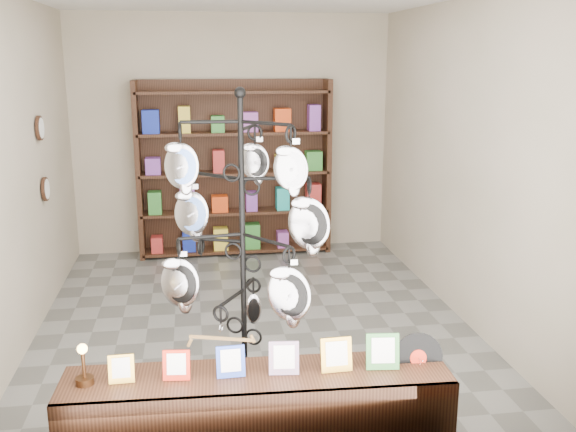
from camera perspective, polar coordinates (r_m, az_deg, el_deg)
The scene contains 6 objects.
ground at distance 6.22m, azimuth -3.05°, elevation -9.41°, with size 5.00×5.00×0.00m, color slate.
room_envelope at distance 5.75m, azimuth -3.29°, elevation 7.78°, with size 5.00×5.00×5.00m.
display_tree at distance 4.26m, azimuth -4.06°, elevation -1.67°, with size 1.24×1.24×2.29m.
front_shelf at distance 4.18m, azimuth -2.67°, elevation -17.41°, with size 2.39×0.58×0.84m.
back_shelving at distance 8.13m, azimuth -4.76°, elevation 3.74°, with size 2.42×0.36×2.20m.
wall_clocks at distance 6.71m, azimuth -20.98°, elevation 4.76°, with size 0.03×0.24×0.84m.
Camera 1 is at (-0.54, -5.69, 2.47)m, focal length 40.00 mm.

